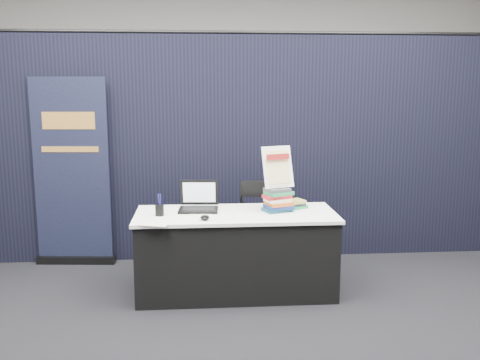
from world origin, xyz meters
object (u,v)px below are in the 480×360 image
Objects in this scene: pullup_banner at (72,183)px; stacking_chair at (263,225)px; book_stack_tall at (278,200)px; info_sign at (278,167)px; laptop at (198,203)px; display_table at (236,253)px; book_stack_short at (295,204)px.

pullup_banner is 2.10× the size of stacking_chair.
pullup_banner reaches higher than book_stack_tall.
book_stack_tall is 2.23m from pullup_banner.
stacking_chair is (-0.09, 0.34, -0.63)m from info_sign.
pullup_banner is (-2.03, 0.92, 0.02)m from book_stack_tall.
laptop is 0.95× the size of info_sign.
display_table is at bearing -18.73° from laptop.
book_stack_short is 2.36m from pullup_banner.
laptop is at bearing -153.02° from stacking_chair.
book_stack_tall is 1.22× the size of book_stack_short.
laptop reaches higher than stacking_chair.
book_stack_short is 0.24× the size of stacking_chair.
pullup_banner reaches higher than book_stack_short.
laptop is 0.74m from stacking_chair.
stacking_chair is (-0.27, 0.26, -0.27)m from book_stack_short.
laptop reaches higher than book_stack_short.
pullup_banner is (-1.65, 0.95, 0.50)m from display_table.
book_stack_short is at bearing 14.52° from display_table.
book_stack_short is (0.57, 0.15, 0.41)m from display_table.
pullup_banner is at bearing 137.77° from info_sign.
stacking_chair is at bearing 86.21° from info_sign.
laptop is 0.39× the size of stacking_chair.
laptop is at bearing -179.50° from book_stack_short.
book_stack_short is 0.11× the size of pullup_banner.
display_table is 0.62m from book_stack_tall.
book_stack_short is at bearing -14.67° from pullup_banner.
pullup_banner is at bearing 155.76° from book_stack_tall.
display_table is 0.52m from stacking_chair.
info_sign is at bearing 90.00° from book_stack_tall.
display_table is at bearing -121.93° from stacking_chair.
display_table is at bearing -165.48° from book_stack_short.
book_stack_tall is at bearing -147.62° from book_stack_short.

